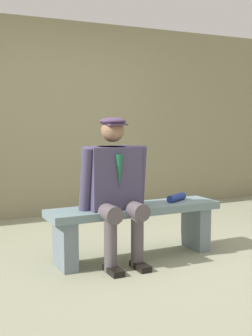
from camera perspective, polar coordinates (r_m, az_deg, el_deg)
The scene contains 5 objects.
ground_plane at distance 4.22m, azimuth 1.16°, elevation -11.38°, with size 30.00×30.00×0.00m, color gray.
bench at distance 4.13m, azimuth 1.17°, elevation -6.78°, with size 1.64×0.39×0.49m.
seated_man at distance 3.91m, azimuth -1.51°, elevation -1.98°, with size 0.63×0.58×1.29m.
rolled_magazine at distance 4.33m, azimuth 6.49°, elevation -3.78°, with size 0.07×0.07×0.26m, color navy.
stadium_wall at distance 6.06m, azimuth -8.51°, elevation 6.21°, with size 12.00×0.24×2.56m, color gray.
Camera 1 is at (1.85, 3.57, 1.28)m, focal length 47.60 mm.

